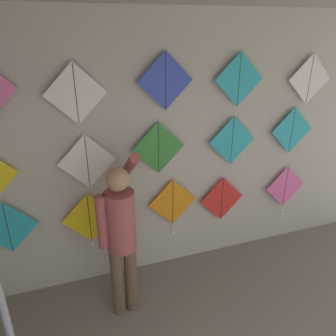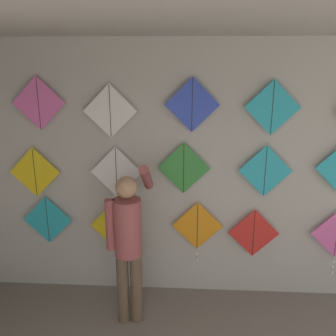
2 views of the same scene
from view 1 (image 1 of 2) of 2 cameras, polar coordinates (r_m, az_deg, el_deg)
The scene contains 15 objects.
back_panel at distance 3.45m, azimuth -1.06°, elevation 2.71°, with size 5.49×0.06×2.80m, color #BCB7AD.
shopkeeper at distance 3.03m, azimuth -8.22°, elevation -10.75°, with size 0.42×0.59×1.66m.
kite_0 at distance 3.51m, azimuth -26.13°, elevation -9.32°, with size 0.55×0.01×0.55m.
kite_1 at distance 3.51m, azimuth -13.50°, elevation -8.81°, with size 0.55×0.04×0.69m.
kite_2 at distance 3.66m, azimuth 0.83°, elevation -6.29°, with size 0.55×0.04×0.69m.
kite_3 at distance 3.90m, azimuth 9.35°, elevation -5.33°, with size 0.55×0.01×0.55m.
kite_4 at distance 4.37m, azimuth 19.68°, elevation -3.53°, with size 0.55×0.04×0.76m.
kite_6 at distance 3.22m, azimuth -13.89°, elevation 1.06°, with size 0.55×0.01×0.55m.
kite_7 at distance 3.32m, azimuth -1.67°, elevation 3.51°, with size 0.55×0.01×0.55m.
kite_8 at distance 3.65m, azimuth 11.11°, elevation 4.68°, with size 0.55×0.01×0.55m.
kite_9 at distance 4.08m, azimuth 20.77°, elevation 6.14°, with size 0.55×0.01×0.55m.
kite_11 at distance 3.04m, azimuth -15.79°, elevation 12.33°, with size 0.55×0.01×0.55m.
kite_12 at distance 3.18m, azimuth -0.46°, elevation 14.91°, with size 0.55×0.01×0.55m.
kite_13 at distance 3.52m, azimuth 12.29°, elevation 14.85°, with size 0.55×0.01×0.55m.
kite_14 at distance 4.05m, azimuth 23.46°, elevation 14.03°, with size 0.55×0.01×0.55m.
Camera 1 is at (-0.99, 0.73, 2.62)m, focal length 35.00 mm.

